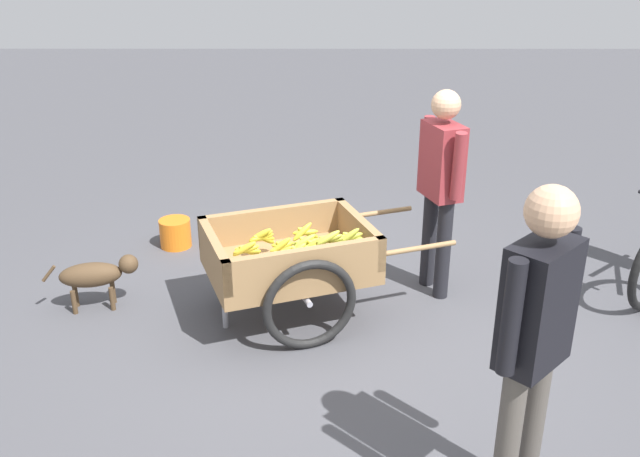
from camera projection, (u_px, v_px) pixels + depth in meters
name	position (u px, v px, depth m)	size (l,w,h in m)	color
ground_plane	(341.00, 336.00, 4.79)	(24.00, 24.00, 0.00)	#47474C
fruit_cart	(291.00, 260.00, 4.86)	(1.81, 1.27, 0.71)	#937047
vendor_person	(441.00, 176.00, 5.03)	(0.30, 0.53, 1.54)	black
dog	(96.00, 274.00, 5.04)	(0.66, 0.27, 0.40)	#4C3823
plastic_bucket	(175.00, 233.00, 6.08)	(0.27, 0.27, 0.25)	orange
bystander_person	(535.00, 329.00, 3.01)	(0.39, 0.40, 1.64)	#4C4742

